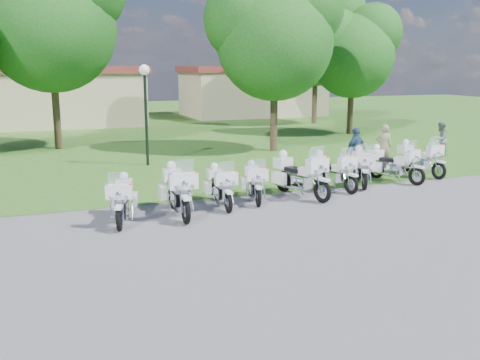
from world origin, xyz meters
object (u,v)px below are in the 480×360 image
object	(u,v)px
motorcycle_4	(299,174)
motorcycle_6	(361,166)
bystander_a	(384,146)
motorcycle_5	(332,170)
motorcycle_7	(393,163)
bystander_c	(356,151)
motorcycle_3	(254,181)
bystander_b	(440,140)
motorcycle_2	(220,186)
motorcycle_1	(177,189)
motorcycle_0	(122,199)
motorcycle_8	(419,158)
lamp_post	(145,90)

from	to	relation	value
motorcycle_4	motorcycle_6	world-z (taller)	motorcycle_4
bystander_a	motorcycle_5	bearing A→B (deg)	76.56
motorcycle_7	bystander_c	size ratio (longest dim) A/B	1.22
motorcycle_3	bystander_b	xyz separation A→B (m)	(11.05, 4.56, 0.21)
motorcycle_2	motorcycle_7	bearing A→B (deg)	-167.81
bystander_a	bystander_b	size ratio (longest dim) A/B	1.11
motorcycle_1	motorcycle_0	bearing A→B (deg)	8.08
motorcycle_3	motorcycle_7	xyz separation A→B (m)	(5.77, 0.84, 0.06)
motorcycle_5	motorcycle_6	size ratio (longest dim) A/B	1.04
motorcycle_8	bystander_c	bearing A→B (deg)	-32.14
motorcycle_8	bystander_b	distance (m)	4.78
motorcycle_0	motorcycle_2	xyz separation A→B (m)	(3.00, 0.67, -0.01)
lamp_post	bystander_b	xyz separation A→B (m)	(13.05, -2.51, -2.35)
motorcycle_3	bystander_b	world-z (taller)	bystander_b
motorcycle_7	motorcycle_8	bearing A→B (deg)	178.81
motorcycle_2	bystander_c	xyz separation A→B (m)	(6.41, 2.70, 0.30)
motorcycle_1	bystander_c	bearing A→B (deg)	-155.71
motorcycle_1	lamp_post	distance (m)	8.22
motorcycle_5	motorcycle_0	bearing A→B (deg)	0.11
motorcycle_6	lamp_post	xyz separation A→B (m)	(-6.40, 6.25, 2.51)
bystander_a	motorcycle_4	bearing A→B (deg)	73.00
motorcycle_0	bystander_a	xyz separation A→B (m)	(11.19, 4.07, 0.27)
motorcycle_7	lamp_post	xyz separation A→B (m)	(-7.77, 6.23, 2.50)
motorcycle_1	motorcycle_5	bearing A→B (deg)	-165.24
motorcycle_2	bystander_b	distance (m)	13.17
motorcycle_8	lamp_post	world-z (taller)	lamp_post
motorcycle_6	motorcycle_2	bearing A→B (deg)	35.45
motorcycle_5	bystander_b	bearing A→B (deg)	-164.31
bystander_b	motorcycle_2	bearing A→B (deg)	-9.52
motorcycle_0	motorcycle_6	bearing A→B (deg)	-155.04
lamp_post	bystander_b	world-z (taller)	lamp_post
motorcycle_1	motorcycle_2	world-z (taller)	motorcycle_1
motorcycle_7	motorcycle_1	bearing A→B (deg)	-11.04
motorcycle_2	lamp_post	world-z (taller)	lamp_post
motorcycle_6	motorcycle_5	bearing A→B (deg)	37.30
lamp_post	bystander_c	distance (m)	8.86
motorcycle_1	motorcycle_4	distance (m)	4.23
motorcycle_0	motorcycle_1	xyz separation A→B (m)	(1.57, 0.16, 0.09)
motorcycle_1	bystander_c	size ratio (longest dim) A/B	1.40
bystander_a	bystander_b	bearing A→B (deg)	-118.12
motorcycle_1	bystander_b	size ratio (longest dim) A/B	1.58
motorcycle_2	bystander_c	world-z (taller)	bystander_c
motorcycle_7	bystander_a	bearing A→B (deg)	-139.68
motorcycle_0	motorcycle_7	xyz separation A→B (m)	(9.97, 1.76, 0.03)
motorcycle_1	motorcycle_8	bearing A→B (deg)	-165.48
motorcycle_3	motorcycle_2	bearing A→B (deg)	25.30
motorcycle_8	bystander_b	size ratio (longest dim) A/B	1.46
motorcycle_5	bystander_a	distance (m)	4.71
motorcycle_7	bystander_b	bearing A→B (deg)	-166.65
motorcycle_1	bystander_a	distance (m)	10.38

